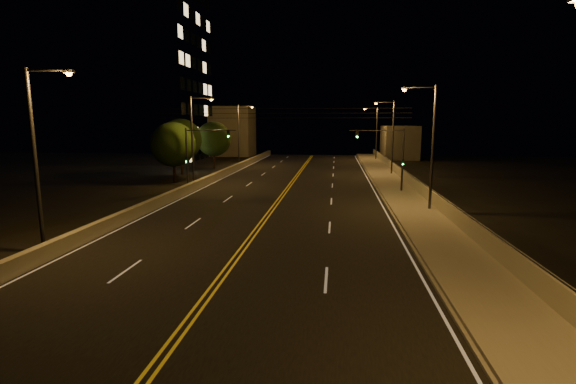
# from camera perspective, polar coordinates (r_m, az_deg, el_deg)

# --- Properties ---
(road) EXTENTS (18.00, 120.00, 0.02)m
(road) POSITION_cam_1_polar(r_m,az_deg,el_deg) (27.71, -3.65, -4.33)
(road) COLOR black
(road) RESTS_ON ground
(sidewalk) EXTENTS (3.60, 120.00, 0.30)m
(sidewalk) POSITION_cam_1_polar(r_m,az_deg,el_deg) (27.90, 18.82, -4.43)
(sidewalk) COLOR gray
(sidewalk) RESTS_ON ground
(curb) EXTENTS (0.14, 120.00, 0.15)m
(curb) POSITION_cam_1_polar(r_m,az_deg,el_deg) (27.57, 15.00, -4.57)
(curb) COLOR gray
(curb) RESTS_ON ground
(parapet_wall) EXTENTS (0.30, 120.00, 1.00)m
(parapet_wall) POSITION_cam_1_polar(r_m,az_deg,el_deg) (28.16, 22.17, -3.15)
(parapet_wall) COLOR gray
(parapet_wall) RESTS_ON sidewalk
(jersey_barrier) EXTENTS (0.45, 120.00, 0.85)m
(jersey_barrier) POSITION_cam_1_polar(r_m,az_deg,el_deg) (30.51, -20.63, -2.84)
(jersey_barrier) COLOR gray
(jersey_barrier) RESTS_ON ground
(distant_building_right) EXTENTS (6.00, 10.00, 6.01)m
(distant_building_right) POSITION_cam_1_polar(r_m,az_deg,el_deg) (80.98, 14.96, 6.60)
(distant_building_right) COLOR slate
(distant_building_right) RESTS_ON ground
(distant_building_left) EXTENTS (8.00, 8.00, 9.74)m
(distant_building_left) POSITION_cam_1_polar(r_m,az_deg,el_deg) (85.74, -7.56, 8.23)
(distant_building_left) COLOR slate
(distant_building_left) RESTS_ON ground
(parapet_rail) EXTENTS (0.06, 120.00, 0.06)m
(parapet_rail) POSITION_cam_1_polar(r_m,az_deg,el_deg) (28.05, 22.24, -2.09)
(parapet_rail) COLOR black
(parapet_rail) RESTS_ON parapet_wall
(lane_markings) EXTENTS (17.32, 116.00, 0.00)m
(lane_markings) POSITION_cam_1_polar(r_m,az_deg,el_deg) (27.63, -3.67, -4.34)
(lane_markings) COLOR silver
(lane_markings) RESTS_ON road
(streetlight_1) EXTENTS (2.55, 0.28, 9.25)m
(streetlight_1) POSITION_cam_1_polar(r_m,az_deg,el_deg) (32.07, 18.77, 6.70)
(streetlight_1) COLOR #2D2D33
(streetlight_1) RESTS_ON ground
(streetlight_2) EXTENTS (2.55, 0.28, 9.25)m
(streetlight_2) POSITION_cam_1_polar(r_m,az_deg,el_deg) (53.66, 13.88, 7.84)
(streetlight_2) COLOR #2D2D33
(streetlight_2) RESTS_ON ground
(streetlight_3) EXTENTS (2.55, 0.28, 9.25)m
(streetlight_3) POSITION_cam_1_polar(r_m,az_deg,el_deg) (74.84, 11.84, 8.30)
(streetlight_3) COLOR #2D2D33
(streetlight_3) RESTS_ON ground
(streetlight_4) EXTENTS (2.55, 0.28, 9.25)m
(streetlight_4) POSITION_cam_1_polar(r_m,az_deg,el_deg) (24.32, -30.90, 5.14)
(streetlight_4) COLOR #2D2D33
(streetlight_4) RESTS_ON ground
(streetlight_5) EXTENTS (2.55, 0.28, 9.25)m
(streetlight_5) POSITION_cam_1_polar(r_m,az_deg,el_deg) (45.01, -12.67, 7.62)
(streetlight_5) COLOR #2D2D33
(streetlight_5) RESTS_ON ground
(streetlight_6) EXTENTS (2.55, 0.28, 9.25)m
(streetlight_6) POSITION_cam_1_polar(r_m,az_deg,el_deg) (65.22, -6.56, 8.29)
(streetlight_6) COLOR #2D2D33
(streetlight_6) RESTS_ON ground
(traffic_signal_right) EXTENTS (5.11, 0.31, 6.08)m
(traffic_signal_right) POSITION_cam_1_polar(r_m,az_deg,el_deg) (40.09, 14.04, 5.24)
(traffic_signal_right) COLOR #2D2D33
(traffic_signal_right) RESTS_ON ground
(traffic_signal_left) EXTENTS (5.11, 0.31, 6.08)m
(traffic_signal_left) POSITION_cam_1_polar(r_m,az_deg,el_deg) (42.02, -12.41, 5.49)
(traffic_signal_left) COLOR #2D2D33
(traffic_signal_left) RESTS_ON ground
(overhead_wires) EXTENTS (22.00, 0.03, 0.83)m
(overhead_wires) POSITION_cam_1_polar(r_m,az_deg,el_deg) (36.30, -1.08, 10.72)
(overhead_wires) COLOR black
(building_tower) EXTENTS (24.00, 15.00, 27.62)m
(building_tower) POSITION_cam_1_polar(r_m,az_deg,el_deg) (68.00, -22.26, 14.38)
(building_tower) COLOR slate
(building_tower) RESTS_ON ground
(tree_0) EXTENTS (4.94, 4.94, 6.69)m
(tree_0) POSITION_cam_1_polar(r_m,az_deg,el_deg) (48.07, -15.41, 6.28)
(tree_0) COLOR black
(tree_0) RESTS_ON ground
(tree_1) EXTENTS (5.26, 5.26, 7.13)m
(tree_1) POSITION_cam_1_polar(r_m,az_deg,el_deg) (55.31, -14.44, 6.98)
(tree_1) COLOR black
(tree_1) RESTS_ON ground
(tree_2) EXTENTS (4.99, 4.99, 6.76)m
(tree_2) POSITION_cam_1_polar(r_m,az_deg,el_deg) (61.74, -10.14, 7.14)
(tree_2) COLOR black
(tree_2) RESTS_ON ground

